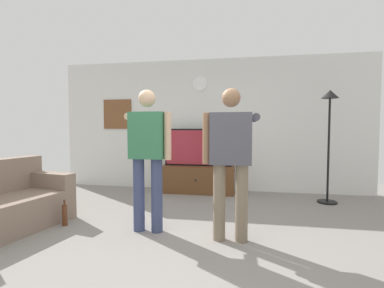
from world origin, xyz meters
TOP-DOWN VIEW (x-y plane):
  - ground_plane at (0.00, 0.00)m, footprint 8.40×8.40m
  - back_wall at (0.00, 2.95)m, footprint 6.40×0.10m
  - tv_stand at (-0.20, 2.60)m, footprint 1.45×0.50m
  - television at (-0.20, 2.65)m, footprint 1.34×0.07m
  - wall_clock at (-0.20, 2.89)m, footprint 0.29×0.03m
  - framed_picture at (-2.02, 2.90)m, footprint 0.63×0.04m
  - floor_lamp at (2.12, 2.23)m, footprint 0.32×0.32m
  - person_standing_nearer_lamp at (-0.48, 0.43)m, footprint 0.60×0.78m
  - person_standing_nearer_couch at (0.54, 0.32)m, footprint 0.64×0.78m
  - side_couch at (-2.28, 0.15)m, footprint 1.10×1.57m
  - beverage_bottle at (-1.62, 0.41)m, footprint 0.07×0.07m

SIDE VIEW (x-z plane):
  - ground_plane at x=0.00m, z-range 0.00..0.00m
  - beverage_bottle at x=-1.62m, z-range -0.03..0.31m
  - tv_stand at x=-0.20m, z-range 0.00..0.53m
  - side_couch at x=-2.28m, z-range -0.11..0.76m
  - television at x=-0.20m, z-range 0.53..1.27m
  - person_standing_nearer_couch at x=0.54m, z-range 0.13..1.85m
  - person_standing_nearer_lamp at x=-0.48m, z-range 0.12..1.87m
  - back_wall at x=0.00m, z-range 0.00..2.70m
  - floor_lamp at x=2.12m, z-range 0.42..2.34m
  - framed_picture at x=-2.02m, z-range 1.27..1.91m
  - wall_clock at x=-0.20m, z-range 2.05..2.35m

